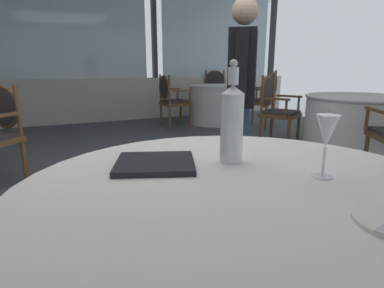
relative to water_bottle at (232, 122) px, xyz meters
name	(u,v)px	position (x,y,z in m)	size (l,w,h in m)	color
ground_plane	(154,220)	(0.03, 1.04, -0.88)	(15.44, 15.44, 0.00)	#4C5156
window_wall_far	(79,61)	(0.03, 5.50, 0.29)	(9.63, 0.14, 2.95)	beige
water_bottle	(232,122)	(0.00, 0.00, 0.00)	(0.08, 0.08, 0.36)	white
wine_glass	(327,133)	(0.17, -0.26, -0.01)	(0.07, 0.07, 0.20)	white
menu_book	(155,163)	(-0.27, 0.07, -0.14)	(0.27, 0.24, 0.02)	black
background_table_0	(216,104)	(2.38, 4.36, -0.51)	(1.06, 1.06, 0.73)	white
dining_chair_0_0	(215,89)	(2.81, 5.22, -0.29)	(0.64, 0.62, 1.01)	brown
dining_chair_0_1	(171,97)	(1.42, 4.31, -0.33)	(0.49, 0.55, 0.94)	brown
dining_chair_0_2	(265,95)	(2.90, 3.55, -0.29)	(0.65, 0.64, 1.01)	brown
background_table_1	(357,126)	(2.81, 1.62, -0.51)	(1.25, 1.25, 0.73)	white
dining_chair_1_0	(275,105)	(2.29, 2.54, -0.33)	(0.65, 0.63, 0.96)	brown
diner_person_0	(242,91)	(0.81, 1.16, 0.01)	(0.38, 0.44, 1.57)	#334770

